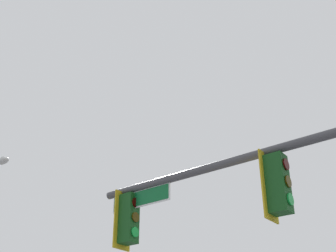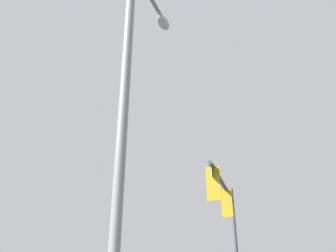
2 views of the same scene
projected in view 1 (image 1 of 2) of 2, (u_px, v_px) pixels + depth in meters
name	position (u px, v px, depth m)	size (l,w,h in m)	color
signal_pole_near	(244.00, 201.00, 8.69)	(6.59, 0.71, 5.85)	#47474C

